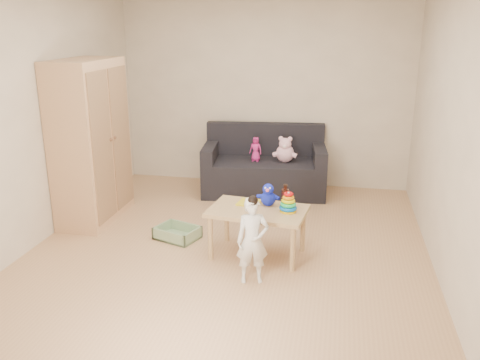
% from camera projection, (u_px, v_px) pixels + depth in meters
% --- Properties ---
extents(room, '(4.50, 4.50, 4.50)m').
position_uv_depth(room, '(230.00, 123.00, 4.90)').
color(room, tan).
rests_on(room, ground).
extents(wardrobe, '(0.51, 1.03, 1.85)m').
position_uv_depth(wardrobe, '(91.00, 142.00, 5.78)').
color(wardrobe, tan).
rests_on(wardrobe, ground).
extents(sofa, '(1.70, 0.99, 0.46)m').
position_uv_depth(sofa, '(264.00, 177.00, 6.87)').
color(sofa, black).
rests_on(sofa, ground).
extents(play_table, '(1.00, 0.70, 0.49)m').
position_uv_depth(play_table, '(257.00, 232.00, 5.02)').
color(play_table, tan).
rests_on(play_table, ground).
extents(storage_bin, '(0.52, 0.46, 0.13)m').
position_uv_depth(storage_bin, '(177.00, 233.00, 5.46)').
color(storage_bin, '#84A175').
rests_on(storage_bin, ground).
extents(toddler, '(0.33, 0.26, 0.77)m').
position_uv_depth(toddler, '(253.00, 242.00, 4.47)').
color(toddler, silver).
rests_on(toddler, ground).
extents(pink_bear, '(0.28, 0.24, 0.29)m').
position_uv_depth(pink_bear, '(285.00, 151.00, 6.69)').
color(pink_bear, '#FFBBD1').
rests_on(pink_bear, sofa).
extents(doll, '(0.17, 0.13, 0.32)m').
position_uv_depth(doll, '(256.00, 149.00, 6.73)').
color(doll, '#D32785').
rests_on(doll, sofa).
extents(ring_stacker, '(0.17, 0.17, 0.20)m').
position_uv_depth(ring_stacker, '(288.00, 204.00, 4.86)').
color(ring_stacker, yellow).
rests_on(ring_stacker, play_table).
extents(brown_bottle, '(0.08, 0.08, 0.22)m').
position_uv_depth(brown_bottle, '(285.00, 197.00, 5.01)').
color(brown_bottle, black).
rests_on(brown_bottle, play_table).
extents(blue_plush, '(0.24, 0.22, 0.23)m').
position_uv_depth(blue_plush, '(268.00, 194.00, 5.02)').
color(blue_plush, '#1726D4').
rests_on(blue_plush, play_table).
extents(wooden_figure, '(0.04, 0.04, 0.10)m').
position_uv_depth(wooden_figure, '(251.00, 203.00, 4.97)').
color(wooden_figure, maroon).
rests_on(wooden_figure, play_table).
extents(yellow_book, '(0.24, 0.24, 0.02)m').
position_uv_depth(yellow_book, '(249.00, 203.00, 5.09)').
color(yellow_book, gold).
rests_on(yellow_book, play_table).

